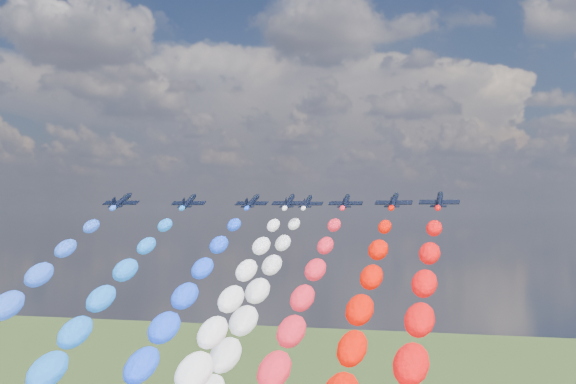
% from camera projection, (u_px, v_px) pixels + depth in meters
% --- Properties ---
extents(jet_0, '(8.10, 10.85, 5.79)m').
position_uv_depth(jet_0, '(122.00, 201.00, 169.41)').
color(jet_0, black).
extents(jet_1, '(8.55, 11.17, 5.79)m').
position_uv_depth(jet_1, '(189.00, 201.00, 179.97)').
color(jet_1, black).
extents(jet_2, '(8.26, 10.96, 5.79)m').
position_uv_depth(jet_2, '(252.00, 202.00, 184.43)').
color(jet_2, black).
extents(jet_3, '(8.44, 11.09, 5.79)m').
position_uv_depth(jet_3, '(289.00, 201.00, 179.32)').
color(jet_3, black).
extents(jet_4, '(8.26, 10.96, 5.79)m').
position_uv_depth(jet_4, '(307.00, 202.00, 193.43)').
color(jet_4, black).
extents(jet_5, '(8.49, 11.13, 5.79)m').
position_uv_depth(jet_5, '(346.00, 201.00, 180.83)').
color(jet_5, black).
extents(jet_6, '(7.94, 10.73, 5.79)m').
position_uv_depth(jet_6, '(394.00, 201.00, 164.29)').
color(jet_6, black).
extents(jet_7, '(7.90, 10.70, 5.79)m').
position_uv_depth(jet_7, '(439.00, 200.00, 152.85)').
color(jet_7, black).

